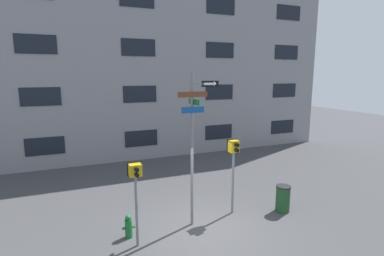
% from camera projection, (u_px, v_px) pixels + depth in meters
% --- Properties ---
extents(ground_plane, '(60.00, 60.00, 0.00)m').
position_uv_depth(ground_plane, '(204.00, 230.00, 9.17)').
color(ground_plane, '#424244').
extents(building_facade, '(24.00, 0.64, 12.16)m').
position_uv_depth(building_facade, '(137.00, 48.00, 15.93)').
color(building_facade, gray).
rests_on(building_facade, ground_plane).
extents(street_sign_pole, '(1.33, 0.80, 4.80)m').
position_uv_depth(street_sign_pole, '(194.00, 136.00, 9.06)').
color(street_sign_pole, slate).
rests_on(street_sign_pole, ground_plane).
extents(pedestrian_signal_left, '(0.38, 0.40, 2.40)m').
position_uv_depth(pedestrian_signal_left, '(136.00, 182.00, 8.02)').
color(pedestrian_signal_left, slate).
rests_on(pedestrian_signal_left, ground_plane).
extents(pedestrian_signal_right, '(0.37, 0.40, 2.58)m').
position_uv_depth(pedestrian_signal_right, '(234.00, 156.00, 9.96)').
color(pedestrian_signal_right, slate).
rests_on(pedestrian_signal_right, ground_plane).
extents(fire_hydrant, '(0.37, 0.21, 0.70)m').
position_uv_depth(fire_hydrant, '(129.00, 227.00, 8.72)').
color(fire_hydrant, '#196028').
rests_on(fire_hydrant, ground_plane).
extents(trash_bin, '(0.51, 0.51, 0.93)m').
position_uv_depth(trash_bin, '(283.00, 199.00, 10.37)').
color(trash_bin, '#1E4723').
rests_on(trash_bin, ground_plane).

